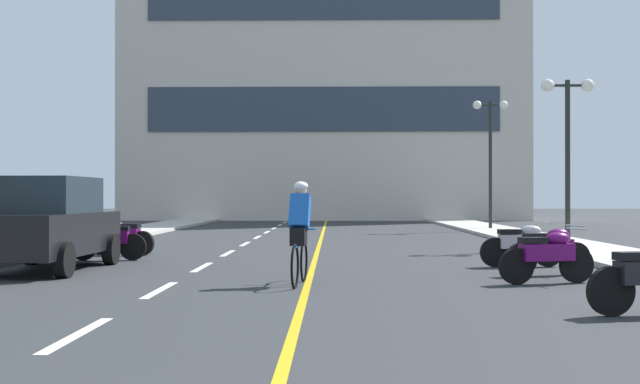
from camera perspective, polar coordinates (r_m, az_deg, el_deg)
ground_plane at (r=23.48m, az=-0.69°, el=-3.82°), size 140.00×140.00×0.00m
curb_left at (r=27.61m, az=-15.64°, el=-3.16°), size 2.40×72.00×0.12m
curb_right at (r=27.26m, az=14.83°, el=-3.20°), size 2.40×72.00×0.12m
lane_dash_1 at (r=8.96m, az=-16.66°, el=-9.56°), size 0.14×2.20×0.01m
lane_dash_2 at (r=12.80m, az=-11.19°, el=-6.77°), size 0.14×2.20×0.01m
lane_dash_3 at (r=16.71m, az=-8.29°, el=-5.25°), size 0.14×2.20×0.01m
lane_dash_4 at (r=20.65m, az=-6.50°, el=-4.30°), size 0.14×2.20×0.01m
lane_dash_5 at (r=24.62m, az=-5.29°, el=-3.65°), size 0.14×2.20×0.01m
lane_dash_6 at (r=28.59m, az=-4.42°, el=-3.19°), size 0.14×2.20×0.01m
lane_dash_7 at (r=32.57m, az=-3.76°, el=-2.83°), size 0.14×2.20×0.01m
lane_dash_8 at (r=36.56m, az=-3.24°, el=-2.55°), size 0.14×2.20×0.01m
lane_dash_9 at (r=40.54m, az=-2.83°, el=-2.33°), size 0.14×2.20×0.01m
lane_dash_10 at (r=44.53m, az=-2.49°, el=-2.15°), size 0.14×2.20×0.01m
lane_dash_11 at (r=48.52m, az=-2.20°, el=-2.00°), size 0.14×2.20×0.01m
centre_line_yellow at (r=26.47m, az=0.04°, el=-3.42°), size 0.12×66.00×0.01m
office_building at (r=52.50m, az=0.28°, el=10.09°), size 24.54×8.54×21.81m
street_lamp_mid at (r=23.52m, az=17.01°, el=4.77°), size 1.46×0.36×4.57m
street_lamp_far at (r=34.60m, az=11.89°, el=3.93°), size 1.46×0.36×5.31m
parked_car_near at (r=16.61m, az=-18.69°, el=-2.11°), size 2.00×4.24×1.82m
motorcycle_3 at (r=13.94m, az=15.69°, el=-4.29°), size 1.67×0.70×0.92m
motorcycle_4 at (r=15.41m, az=15.80°, el=-3.91°), size 1.66×0.72×0.92m
motorcycle_5 at (r=17.07m, az=14.01°, el=-3.56°), size 1.70×0.60×0.92m
motorcycle_6 at (r=18.87m, az=-14.71°, el=-3.24°), size 1.70×0.60×0.92m
motorcycle_7 at (r=20.47m, az=-13.82°, el=-3.01°), size 1.68×0.64×0.92m
cyclist_rider at (r=13.26m, az=-1.44°, el=-2.71°), size 0.43×1.77×1.71m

